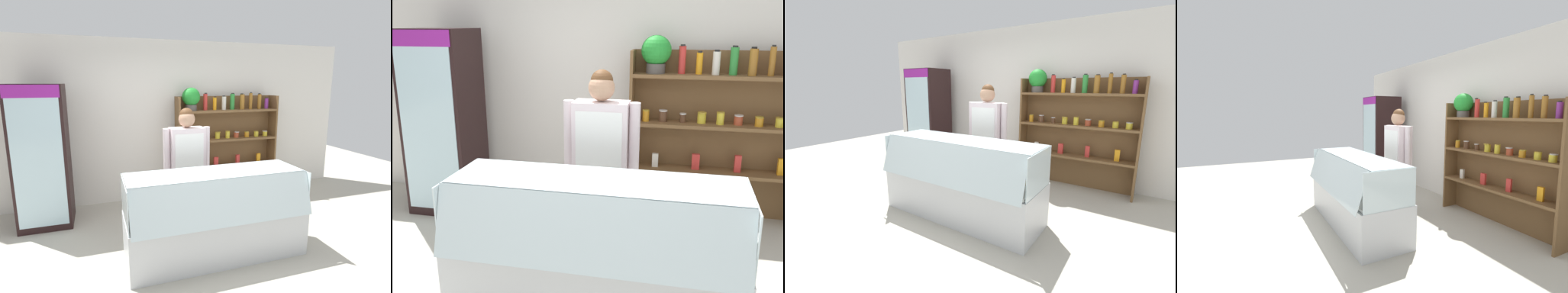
{
  "view_description": "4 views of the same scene",
  "coord_description": "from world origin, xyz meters",
  "views": [
    {
      "loc": [
        -1.18,
        -3.06,
        2.0
      ],
      "look_at": [
        0.02,
        0.6,
        1.19
      ],
      "focal_mm": 28.0,
      "sensor_mm": 36.0,
      "label": 1
    },
    {
      "loc": [
        0.61,
        -2.71,
        2.04
      ],
      "look_at": [
        -0.12,
        0.63,
        1.07
      ],
      "focal_mm": 40.0,
      "sensor_mm": 36.0,
      "label": 2
    },
    {
      "loc": [
        1.99,
        -2.49,
        1.65
      ],
      "look_at": [
        0.1,
        0.39,
        0.85
      ],
      "focal_mm": 24.0,
      "sensor_mm": 36.0,
      "label": 3
    },
    {
      "loc": [
        3.47,
        -1.4,
        1.6
      ],
      "look_at": [
        -0.1,
        0.37,
        1.1
      ],
      "focal_mm": 24.0,
      "sensor_mm": 36.0,
      "label": 4
    }
  ],
  "objects": [
    {
      "name": "deli_display_case",
      "position": [
        0.06,
        -0.0,
        0.31
      ],
      "size": [
        2.06,
        0.76,
        1.01
      ],
      "color": "silver",
      "rests_on": "ground"
    },
    {
      "name": "shop_clerk",
      "position": [
        -0.04,
        0.78,
        1.0
      ],
      "size": [
        0.65,
        0.25,
        1.68
      ],
      "color": "#383D51",
      "rests_on": "ground"
    },
    {
      "name": "ground_plane",
      "position": [
        0.0,
        0.0,
        0.0
      ],
      "size": [
        12.0,
        12.0,
        0.0
      ],
      "primitive_type": "plane",
      "color": "#B7B2A3"
    },
    {
      "name": "back_wall",
      "position": [
        0.0,
        2.1,
        1.35
      ],
      "size": [
        6.8,
        0.1,
        2.7
      ],
      "primitive_type": "cube",
      "color": "white",
      "rests_on": "ground"
    },
    {
      "name": "drinks_fridge",
      "position": [
        -1.93,
        1.51,
        0.99
      ],
      "size": [
        0.69,
        0.65,
        1.99
      ],
      "color": "black",
      "rests_on": "ground"
    },
    {
      "name": "shelving_unit",
      "position": [
        0.9,
        1.83,
        1.11
      ],
      "size": [
        1.83,
        0.3,
        1.93
      ],
      "color": "brown",
      "rests_on": "ground"
    }
  ]
}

